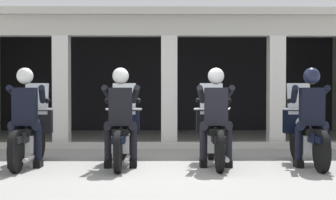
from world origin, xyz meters
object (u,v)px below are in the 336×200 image
at_px(motorcycle_far_left, 30,134).
at_px(motorcycle_far_right, 306,134).
at_px(motorcycle_center_left, 122,134).
at_px(police_officer_center_left, 121,108).
at_px(police_officer_far_left, 25,108).
at_px(motorcycle_center_right, 214,134).
at_px(police_officer_far_right, 311,108).
at_px(police_officer_center_right, 216,108).

height_order(motorcycle_far_left, motorcycle_far_right, same).
height_order(motorcycle_center_left, police_officer_center_left, police_officer_center_left).
bearing_deg(police_officer_far_left, motorcycle_far_left, 73.75).
bearing_deg(motorcycle_center_right, police_officer_far_left, 176.08).
height_order(police_officer_center_left, police_officer_far_right, same).
distance_m(motorcycle_center_right, motorcycle_far_right, 1.52).
xyz_separation_m(motorcycle_center_left, motorcycle_center_right, (1.52, 0.03, 0.00)).
relative_size(motorcycle_center_left, police_officer_center_left, 1.29).
distance_m(police_officer_center_left, police_officer_far_right, 3.03).
bearing_deg(motorcycle_far_right, motorcycle_center_right, 162.10).
xyz_separation_m(motorcycle_far_left, motorcycle_center_left, (1.52, -0.02, 0.00)).
height_order(police_officer_center_left, motorcycle_far_right, police_officer_center_left).
xyz_separation_m(motorcycle_center_right, police_officer_center_right, (-0.00, -0.28, 0.44)).
height_order(police_officer_center_left, motorcycle_center_right, police_officer_center_left).
xyz_separation_m(police_officer_center_left, police_officer_far_right, (3.03, -0.02, 0.00)).
xyz_separation_m(motorcycle_center_left, police_officer_center_right, (1.51, -0.26, 0.44)).
bearing_deg(motorcycle_far_left, motorcycle_far_right, -16.54).
height_order(motorcycle_far_left, motorcycle_center_left, same).
relative_size(motorcycle_center_left, police_officer_far_right, 1.29).
relative_size(police_officer_far_left, motorcycle_center_left, 0.78).
xyz_separation_m(motorcycle_far_left, police_officer_center_left, (1.51, -0.31, 0.44)).
relative_size(motorcycle_far_left, police_officer_far_right, 1.29).
distance_m(police_officer_center_right, motorcycle_far_right, 1.60).
relative_size(police_officer_center_left, police_officer_far_right, 1.00).
bearing_deg(motorcycle_center_left, police_officer_far_right, -23.45).
bearing_deg(police_officer_far_right, motorcycle_center_left, 158.14).
xyz_separation_m(motorcycle_far_left, motorcycle_center_right, (3.03, 0.00, 0.00)).
bearing_deg(motorcycle_far_right, police_officer_center_right, 172.75).
relative_size(motorcycle_far_left, motorcycle_center_right, 1.00).
relative_size(police_officer_far_left, motorcycle_far_right, 0.78).
bearing_deg(police_officer_far_left, police_officer_center_left, -16.85).
bearing_deg(motorcycle_center_left, police_officer_center_left, -107.97).
distance_m(motorcycle_far_left, motorcycle_far_right, 4.55).
height_order(police_officer_center_right, motorcycle_far_right, police_officer_center_right).
height_order(police_officer_far_left, motorcycle_center_right, police_officer_far_left).
distance_m(police_officer_far_left, police_officer_far_right, 4.55).
height_order(motorcycle_center_left, motorcycle_far_right, same).
distance_m(police_officer_center_left, motorcycle_center_right, 1.61).
bearing_deg(motorcycle_center_left, police_officer_center_right, -27.36).
xyz_separation_m(police_officer_center_left, motorcycle_far_right, (3.03, 0.26, -0.44)).
height_order(motorcycle_far_left, police_officer_far_right, police_officer_far_right).
xyz_separation_m(police_officer_center_right, police_officer_far_right, (1.52, -0.05, 0.00)).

